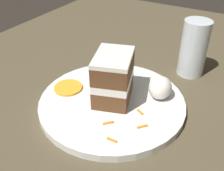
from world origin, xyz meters
name	(u,v)px	position (x,y,z in m)	size (l,w,h in m)	color
ground_plane	(134,109)	(0.00, 0.00, 0.00)	(6.00, 6.00, 0.00)	black
dining_table	(134,104)	(0.00, 0.00, 0.01)	(1.34, 1.09, 0.03)	#4C422D
plate	(112,102)	(0.04, -0.03, 0.04)	(0.30, 0.30, 0.02)	white
cake_slice	(113,78)	(0.04, -0.03, 0.09)	(0.11, 0.10, 0.10)	brown
cream_dollop	(160,88)	(-0.01, 0.05, 0.07)	(0.05, 0.05, 0.05)	white
orange_garnish	(68,88)	(0.06, -0.13, 0.05)	(0.06, 0.06, 0.01)	orange
carrot_shreds_scatter	(126,125)	(0.10, 0.03, 0.04)	(0.10, 0.07, 0.00)	orange
drinking_glass	(193,52)	(-0.17, 0.07, 0.09)	(0.06, 0.06, 0.14)	silver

